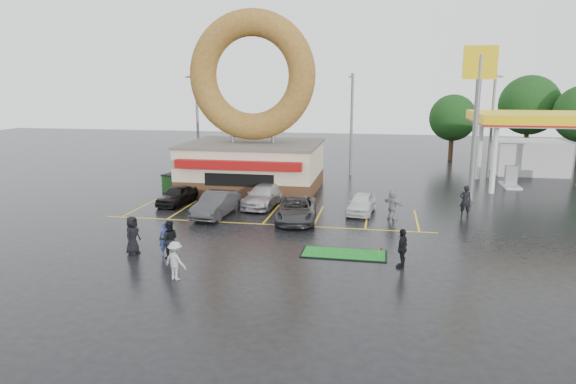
% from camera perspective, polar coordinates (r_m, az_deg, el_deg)
% --- Properties ---
extents(ground, '(120.00, 120.00, 0.00)m').
position_cam_1_polar(ground, '(27.18, -4.50, -5.48)').
color(ground, black).
rests_on(ground, ground).
extents(donut_shop, '(10.20, 8.70, 13.50)m').
position_cam_1_polar(donut_shop, '(39.40, -3.97, 6.62)').
color(donut_shop, '#472B19').
rests_on(donut_shop, ground).
extents(gas_station, '(12.30, 13.65, 5.90)m').
position_cam_1_polar(gas_station, '(48.02, 26.54, 5.44)').
color(gas_station, silver).
rests_on(gas_station, ground).
extents(shell_sign, '(2.20, 0.36, 10.60)m').
position_cam_1_polar(shell_sign, '(37.54, 20.34, 10.10)').
color(shell_sign, slate).
rests_on(shell_sign, ground).
extents(streetlight_left, '(0.40, 2.21, 9.00)m').
position_cam_1_polar(streetlight_left, '(48.09, -10.06, 7.82)').
color(streetlight_left, slate).
rests_on(streetlight_left, ground).
extents(streetlight_mid, '(0.40, 2.21, 9.00)m').
position_cam_1_polar(streetlight_mid, '(46.14, 7.06, 7.74)').
color(streetlight_mid, slate).
rests_on(streetlight_mid, ground).
extents(streetlight_right, '(0.40, 2.21, 9.00)m').
position_cam_1_polar(streetlight_right, '(47.95, 21.72, 7.15)').
color(streetlight_right, slate).
rests_on(streetlight_right, ground).
extents(tree_far_c, '(6.30, 6.30, 9.00)m').
position_cam_1_polar(tree_far_c, '(60.99, 25.24, 8.72)').
color(tree_far_c, '#332114').
rests_on(tree_far_c, ground).
extents(tree_far_d, '(4.90, 4.90, 7.00)m').
position_cam_1_polar(tree_far_d, '(57.59, 17.84, 7.85)').
color(tree_far_d, '#332114').
rests_on(tree_far_d, ground).
extents(car_black, '(2.00, 3.99, 1.31)m').
position_cam_1_polar(car_black, '(35.86, -12.22, -0.33)').
color(car_black, black).
rests_on(car_black, ground).
extents(car_dgrey, '(2.10, 4.77, 1.52)m').
position_cam_1_polar(car_dgrey, '(32.28, -7.93, -1.33)').
color(car_dgrey, '#2C2C2F').
rests_on(car_dgrey, ground).
extents(car_silver, '(2.50, 5.03, 1.40)m').
position_cam_1_polar(car_silver, '(34.66, -2.74, -0.41)').
color(car_silver, '#B8B8BE').
rests_on(car_silver, ground).
extents(car_grey, '(2.80, 5.20, 1.39)m').
position_cam_1_polar(car_grey, '(30.89, 0.93, -1.96)').
color(car_grey, '#2F2F32').
rests_on(car_grey, ground).
extents(car_white, '(1.97, 3.92, 1.28)m').
position_cam_1_polar(car_white, '(32.99, 8.17, -1.27)').
color(car_white, silver).
rests_on(car_white, ground).
extents(person_blue, '(0.66, 0.48, 1.68)m').
position_cam_1_polar(person_blue, '(25.29, -13.49, -5.14)').
color(person_blue, navy).
rests_on(person_blue, ground).
extents(person_blackjkt, '(1.08, 0.96, 1.85)m').
position_cam_1_polar(person_blackjkt, '(24.93, -13.06, -5.16)').
color(person_blackjkt, black).
rests_on(person_blackjkt, ground).
extents(person_hoodie, '(1.23, 0.99, 1.67)m').
position_cam_1_polar(person_hoodie, '(22.27, -12.40, -7.46)').
color(person_hoodie, '#9B9B9D').
rests_on(person_hoodie, ground).
extents(person_bystander, '(0.73, 1.00, 1.87)m').
position_cam_1_polar(person_bystander, '(26.03, -16.90, -4.61)').
color(person_bystander, black).
rests_on(person_bystander, ground).
extents(person_cameraman, '(0.77, 1.14, 1.80)m').
position_cam_1_polar(person_cameraman, '(23.69, 12.59, -6.10)').
color(person_cameraman, black).
rests_on(person_cameraman, ground).
extents(person_walker_near, '(1.60, 1.64, 1.87)m').
position_cam_1_polar(person_walker_near, '(31.86, 11.54, -1.32)').
color(person_walker_near, gray).
rests_on(person_walker_near, ground).
extents(person_walker_far, '(0.73, 0.49, 1.96)m').
position_cam_1_polar(person_walker_far, '(33.69, 19.10, -0.95)').
color(person_walker_far, black).
rests_on(person_walker_far, ground).
extents(dumpster, '(2.02, 1.56, 1.30)m').
position_cam_1_polar(dumpster, '(39.90, -12.32, 0.90)').
color(dumpster, '#1A4319').
rests_on(dumpster, ground).
extents(putting_green, '(4.13, 1.80, 0.52)m').
position_cam_1_polar(putting_green, '(25.22, 6.23, -6.83)').
color(putting_green, black).
rests_on(putting_green, ground).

